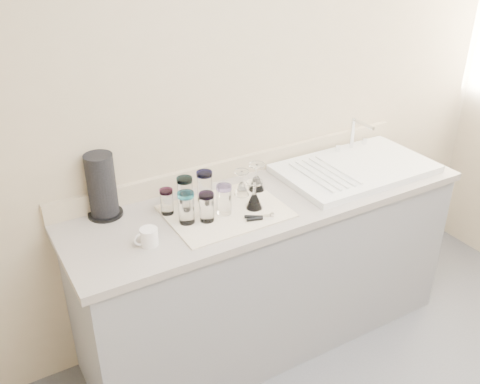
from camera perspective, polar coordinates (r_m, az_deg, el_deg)
counter_unit at (r=2.90m, az=2.95°, el=-8.21°), size 2.06×0.62×0.90m
sink_unit at (r=2.96m, az=12.17°, el=2.54°), size 0.82×0.50×0.22m
dish_towel at (r=2.52m, az=-1.56°, el=-2.06°), size 0.55×0.42×0.01m
tumbler_teal at (r=2.48m, az=-7.81°, el=-0.99°), size 0.06×0.06×0.12m
tumbler_cyan at (r=2.53m, az=-5.87°, el=-0.00°), size 0.08×0.08×0.15m
tumbler_purple at (r=2.57m, az=-3.78°, el=0.64°), size 0.08×0.08×0.15m
tumbler_magenta at (r=2.40m, az=-5.74°, el=-1.64°), size 0.08×0.08×0.15m
tumbler_blue at (r=2.41m, az=-3.57°, el=-1.59°), size 0.07×0.07×0.14m
tumbler_lavender at (r=2.46m, az=-1.71°, el=-0.78°), size 0.07×0.07×0.14m
goblet_back_left at (r=2.63m, az=0.18°, el=0.56°), size 0.07×0.07×0.13m
goblet_back_right at (r=2.67m, az=1.78°, el=1.17°), size 0.08×0.08×0.14m
goblet_front_left at (r=2.51m, az=1.53°, el=-0.74°), size 0.08×0.08×0.14m
can_opener at (r=2.44m, az=2.10°, el=-2.74°), size 0.13×0.09×0.02m
white_mug at (r=2.29m, az=-9.73°, el=-4.77°), size 0.11×0.08×0.08m
paper_towel_roll at (r=2.50m, az=-14.52°, el=0.58°), size 0.16×0.16×0.31m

